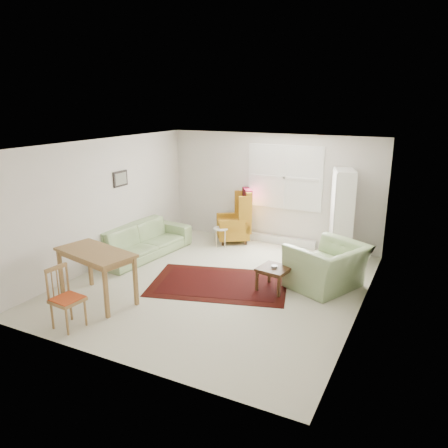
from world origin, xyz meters
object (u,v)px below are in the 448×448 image
at_px(desk, 97,276).
at_px(desk_chair, 67,298).
at_px(armchair, 327,262).
at_px(stool, 221,237).
at_px(wingback_chair, 233,216).
at_px(coffee_table, 274,278).
at_px(cabinet, 342,215).
at_px(sofa, 143,235).

bearing_deg(desk, desk_chair, -74.54).
xyz_separation_m(armchair, stool, (-2.70, 1.20, -0.26)).
relative_size(armchair, wingback_chair, 0.98).
xyz_separation_m(armchair, wingback_chair, (-2.60, 1.63, 0.15)).
bearing_deg(desk_chair, coffee_table, -34.92).
height_order(wingback_chair, cabinet, cabinet).
distance_m(desk, desk_chair, 0.92).
height_order(wingback_chair, stool, wingback_chair).
bearing_deg(desk, stool, 80.63).
xyz_separation_m(sofa, armchair, (3.91, 0.08, 0.02)).
bearing_deg(sofa, desk, -156.66).
bearing_deg(desk_chair, desk, 21.31).
relative_size(sofa, desk_chair, 2.47).
distance_m(cabinet, desk, 4.96).
bearing_deg(desk, wingback_chair, 80.22).
distance_m(sofa, coffee_table, 3.15).
relative_size(sofa, stool, 5.22).
bearing_deg(stool, wingback_chair, 76.95).
height_order(sofa, stool, sofa).
distance_m(stool, desk, 3.44).
bearing_deg(wingback_chair, stool, -46.13).
relative_size(cabinet, desk, 1.38).
xyz_separation_m(sofa, desk, (0.65, -2.11, -0.03)).
bearing_deg(armchair, sofa, -64.16).
xyz_separation_m(armchair, desk, (-3.26, -2.19, -0.05)).
relative_size(sofa, cabinet, 1.22).
bearing_deg(desk_chair, wingback_chair, 0.85).
bearing_deg(desk, sofa, 107.17).
distance_m(sofa, desk_chair, 3.13).
distance_m(sofa, stool, 1.77).
height_order(stool, cabinet, cabinet).
height_order(coffee_table, cabinet, cabinet).
height_order(sofa, cabinet, cabinet).
bearing_deg(coffee_table, armchair, 32.30).
bearing_deg(desk_chair, sofa, 22.52).
xyz_separation_m(stool, cabinet, (2.58, 0.43, 0.72)).
bearing_deg(sofa, wingback_chair, -31.37).
relative_size(armchair, cabinet, 0.66).
height_order(sofa, armchair, armchair).
bearing_deg(coffee_table, wingback_chair, 130.27).
distance_m(wingback_chair, coffee_table, 2.82).
distance_m(sofa, armchair, 3.91).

